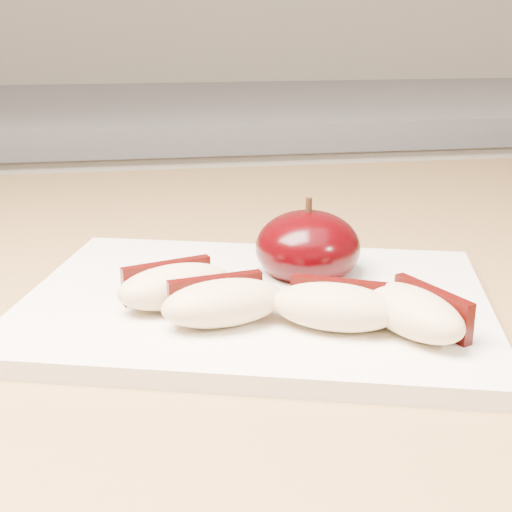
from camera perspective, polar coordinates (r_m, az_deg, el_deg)
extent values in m
cube|color=silver|center=(1.37, -3.15, -8.37)|extent=(2.40, 0.60, 0.90)
cube|color=slate|center=(1.23, -3.54, 11.57)|extent=(2.40, 0.62, 0.04)
cube|color=#9C7743|center=(0.56, 4.30, -1.33)|extent=(1.64, 0.64, 0.04)
cube|color=silver|center=(0.43, 0.00, -3.82)|extent=(0.32, 0.27, 0.01)
ellipsoid|color=black|center=(0.47, 4.16, 0.69)|extent=(0.09, 0.09, 0.05)
cylinder|color=black|center=(0.46, 4.25, 4.06)|extent=(0.00, 0.00, 0.01)
ellipsoid|color=beige|center=(0.41, -6.46, -2.43)|extent=(0.08, 0.05, 0.03)
cube|color=black|center=(0.43, -7.15, -1.93)|extent=(0.05, 0.02, 0.02)
ellipsoid|color=beige|center=(0.39, -2.63, -3.77)|extent=(0.07, 0.05, 0.03)
cube|color=black|center=(0.40, -3.26, -3.15)|extent=(0.05, 0.02, 0.02)
ellipsoid|color=beige|center=(0.38, 6.32, -4.07)|extent=(0.08, 0.06, 0.03)
cube|color=black|center=(0.40, 6.67, -3.42)|extent=(0.05, 0.03, 0.02)
ellipsoid|color=beige|center=(0.38, 12.35, -4.39)|extent=(0.06, 0.08, 0.03)
cube|color=black|center=(0.39, 13.89, -4.07)|extent=(0.03, 0.05, 0.02)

